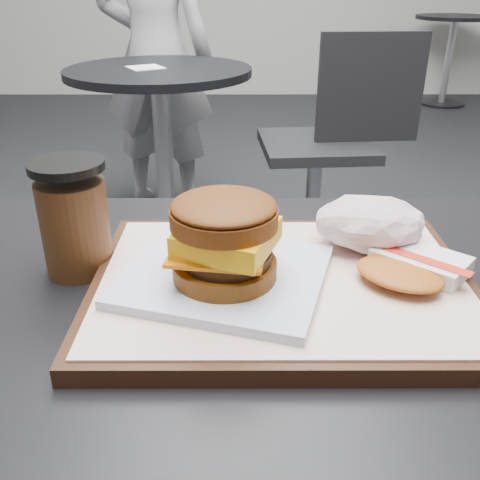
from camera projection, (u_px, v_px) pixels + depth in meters
name	position (u px, v px, depth m)	size (l,w,h in m)	color
customer_table	(283.00, 455.00, 0.59)	(0.80, 0.60, 0.77)	#A5A5AA
serving_tray	(282.00, 285.00, 0.54)	(0.38, 0.28, 0.02)	black
breakfast_sandwich	(225.00, 248.00, 0.51)	(0.23, 0.22, 0.09)	white
hash_brown	(411.00, 267.00, 0.53)	(0.14, 0.13, 0.02)	silver
crumpled_wrapper	(370.00, 223.00, 0.59)	(0.12, 0.09, 0.05)	silver
coffee_cup	(75.00, 222.00, 0.56)	(0.08, 0.08, 0.12)	#40220F
neighbor_table	(162.00, 121.00, 2.08)	(0.70, 0.70, 0.75)	black
napkin	(145.00, 68.00, 1.98)	(0.12, 0.12, 0.00)	white
neighbor_chair	(334.00, 133.00, 2.07)	(0.62, 0.45, 0.88)	#9B9B9F
patron	(155.00, 55.00, 2.45)	(0.53, 0.35, 1.46)	#BBBBBF
bg_table_far	(452.00, 39.00, 4.63)	(0.66, 0.66, 0.75)	black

